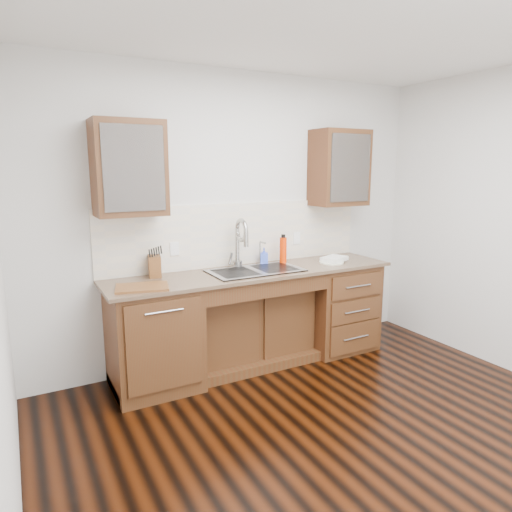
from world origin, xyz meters
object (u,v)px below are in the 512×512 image
water_bottle (283,251)px  cutting_board (142,287)px  plate (331,262)px  knife_block (155,266)px  soap_bottle (264,256)px

water_bottle → cutting_board: 1.48m
plate → cutting_board: cutting_board is taller
cutting_board → knife_block: bearing=59.4°
water_bottle → soap_bottle: bearing=158.5°
soap_bottle → water_bottle: (0.17, -0.07, 0.05)m
soap_bottle → cutting_board: 1.33m
soap_bottle → plate: (0.61, -0.27, -0.07)m
knife_block → cutting_board: size_ratio=0.46×
water_bottle → plate: (0.43, -0.21, -0.12)m
knife_block → cutting_board: bearing=-108.4°
plate → knife_block: 1.71m
water_bottle → cutting_board: (-1.45, -0.27, -0.12)m
knife_block → water_bottle: bearing=9.2°
soap_bottle → knife_block: size_ratio=0.87×
soap_bottle → knife_block: knife_block is taller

